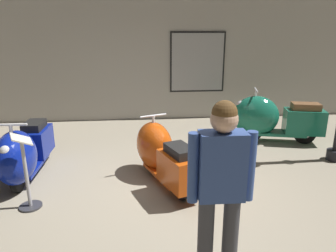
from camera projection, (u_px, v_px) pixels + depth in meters
ground_plane at (168, 193)px, 4.28m from camera, size 60.00×60.00×0.00m
showroom_back_wall at (145, 53)px, 7.59m from camera, size 18.00×0.63×3.33m
scooter_0 at (23, 153)px, 4.51m from camera, size 0.52×1.60×0.98m
scooter_1 at (161, 153)px, 4.54m from camera, size 0.96×1.61×0.95m
scooter_2 at (270, 118)px, 6.19m from camera, size 1.82×0.93×1.07m
visitor_0 at (221, 183)px, 2.53m from camera, size 0.55×0.26×1.63m
info_stanchion at (27, 178)px, 3.82m from camera, size 0.34×0.38×0.97m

